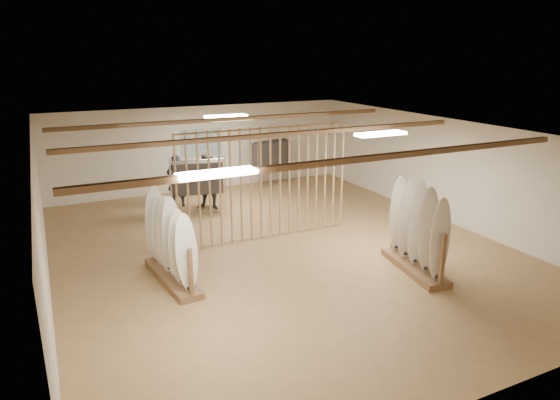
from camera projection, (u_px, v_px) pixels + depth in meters
name	position (u px, v px, depth m)	size (l,w,h in m)	color
floor	(280.00, 248.00, 11.85)	(12.00, 12.00, 0.00)	#A57E4F
ceiling	(280.00, 131.00, 11.06)	(12.00, 12.00, 0.00)	gray
wall_back	(202.00, 148.00, 16.63)	(12.00, 12.00, 0.00)	silver
wall_front	(487.00, 307.00, 6.28)	(12.00, 12.00, 0.00)	silver
wall_left	(41.00, 223.00, 9.36)	(12.00, 12.00, 0.00)	silver
wall_right	(445.00, 170.00, 13.54)	(12.00, 12.00, 0.00)	silver
ceiling_slats	(280.00, 135.00, 11.08)	(9.50, 6.12, 0.10)	brown
light_panels	(280.00, 134.00, 11.07)	(1.20, 0.35, 0.06)	white
bamboo_partition	(266.00, 184.00, 12.14)	(4.45, 0.05, 2.78)	tan
poster	(202.00, 142.00, 16.56)	(1.40, 0.03, 0.90)	teal
rack_left	(171.00, 253.00, 10.00)	(0.70, 2.23, 1.77)	brown
rack_right	(416.00, 242.00, 10.47)	(0.87, 2.09, 1.93)	brown
clothing_rack_a	(198.00, 178.00, 14.18)	(1.49, 0.62, 1.61)	silver
clothing_rack_b	(272.00, 155.00, 17.17)	(1.51, 0.74, 1.66)	silver
shopper_a	(177.00, 177.00, 14.88)	(0.66, 0.44, 1.80)	#222128
shopper_b	(209.00, 178.00, 14.59)	(0.92, 0.72, 1.91)	#3D352F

